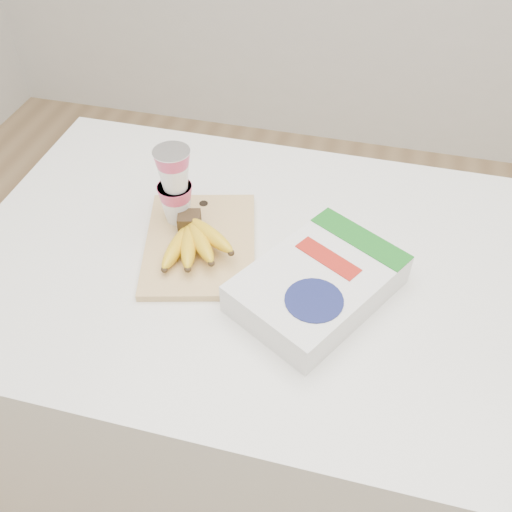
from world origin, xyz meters
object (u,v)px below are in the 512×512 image
at_px(table, 263,387).
at_px(yogurt_stack, 175,184).
at_px(cutting_board, 200,244).
at_px(cereal_box, 318,284).
at_px(bananas, 194,240).

relative_size(table, yogurt_stack, 7.12).
height_order(cutting_board, yogurt_stack, yogurt_stack).
xyz_separation_m(yogurt_stack, cereal_box, (0.33, -0.13, -0.08)).
distance_m(bananas, yogurt_stack, 0.13).
bearing_deg(bananas, yogurt_stack, 127.95).
xyz_separation_m(bananas, cereal_box, (0.27, -0.05, -0.01)).
height_order(table, yogurt_stack, yogurt_stack).
relative_size(table, cereal_box, 3.36).
height_order(bananas, yogurt_stack, yogurt_stack).
distance_m(bananas, cereal_box, 0.28).
relative_size(bananas, yogurt_stack, 0.99).
bearing_deg(yogurt_stack, table, -16.57).
bearing_deg(cutting_board, table, -17.34).
height_order(table, cutting_board, cutting_board).
bearing_deg(table, bananas, -172.37).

